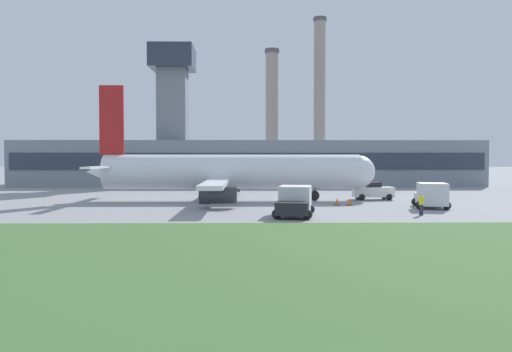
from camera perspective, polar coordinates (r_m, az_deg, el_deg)
The scene contains 12 objects.
ground_plane at distance 50.68m, azimuth -0.80°, elevation -2.82°, with size 400.00×400.00×0.00m, color gray.
grass_strip at distance 14.64m, azimuth -0.43°, elevation -14.89°, with size 240.00×37.00×0.06m.
terminal_building at distance 81.57m, azimuth -1.47°, elevation 1.94°, with size 72.11×15.11×22.42m.
smokestack_left at distance 121.73m, azimuth 1.84°, elevation 7.30°, with size 3.52×3.52×30.64m.
smokestack_right at distance 120.07m, azimuth 7.28°, elevation 8.96°, with size 3.13×3.13×37.38m.
airplane at distance 50.34m, azimuth -3.23°, elevation 0.41°, with size 29.13×27.49×11.58m.
pushback_tug at distance 53.07m, azimuth 13.25°, elevation -1.78°, with size 4.18×2.39×1.82m.
baggage_truck at distance 45.52m, azimuth 19.39°, elevation -2.13°, with size 3.51×5.05×2.19m.
fuel_truck at distance 37.43m, azimuth 4.44°, elevation -2.88°, with size 3.50×5.60×2.20m.
ground_crew_person at distance 39.51m, azimuth 18.37°, elevation -3.07°, with size 0.51×0.51×1.66m.
traffic_cone_near_nose at distance 46.29m, azimuth 10.59°, elevation -2.92°, with size 0.60×0.60×0.69m.
traffic_cone_wingtip at distance 46.36m, azimuth 9.24°, elevation -2.93°, with size 0.53×0.53×0.66m.
Camera 1 is at (-0.12, -50.50, 4.29)m, focal length 35.00 mm.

